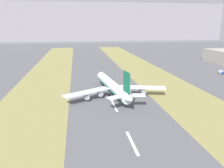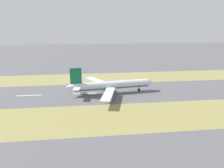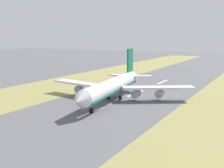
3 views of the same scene
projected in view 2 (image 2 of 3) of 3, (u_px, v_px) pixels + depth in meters
name	position (u px, v px, depth m)	size (l,w,h in m)	color
ground_plane	(119.00, 92.00, 164.11)	(800.00, 800.00, 0.00)	#56565B
grass_median_west	(112.00, 78.00, 207.12)	(40.00, 600.00, 0.01)	olive
grass_median_east	(132.00, 116.00, 121.10)	(40.00, 600.00, 0.01)	olive
centreline_dash_near	(29.00, 95.00, 156.23)	(1.20, 18.00, 0.01)	silver
centreline_dash_mid	(85.00, 93.00, 161.01)	(1.20, 18.00, 0.01)	silver
centreline_dash_far	(138.00, 91.00, 165.79)	(1.20, 18.00, 0.01)	silver
airplane_main_jet	(109.00, 85.00, 159.40)	(63.56, 67.13, 20.20)	silver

